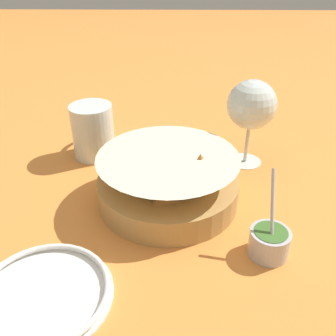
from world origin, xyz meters
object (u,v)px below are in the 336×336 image
(wine_glass, at_px, (251,107))
(beer_mug, at_px, (93,132))
(food_basket, at_px, (168,182))
(side_plate, at_px, (43,294))
(sauce_cup, at_px, (269,241))

(wine_glass, height_order, beer_mug, wine_glass)
(food_basket, relative_size, beer_mug, 1.87)
(food_basket, xyz_separation_m, beer_mug, (0.16, 0.15, 0.01))
(food_basket, bearing_deg, wine_glass, -49.01)
(food_basket, height_order, beer_mug, beer_mug)
(beer_mug, bearing_deg, food_basket, -135.90)
(side_plate, bearing_deg, sauce_cup, -74.48)
(wine_glass, xyz_separation_m, beer_mug, (0.03, 0.31, -0.07))
(food_basket, relative_size, sauce_cup, 1.94)
(beer_mug, distance_m, side_plate, 0.37)
(beer_mug, height_order, side_plate, beer_mug)
(sauce_cup, distance_m, wine_glass, 0.28)
(food_basket, distance_m, wine_glass, 0.22)
(sauce_cup, xyz_separation_m, wine_glass, (0.26, -0.01, 0.10))
(sauce_cup, bearing_deg, side_plate, 105.52)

